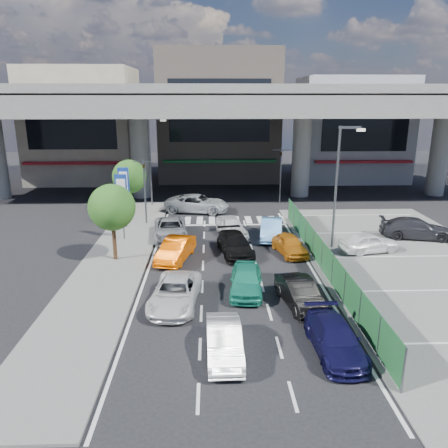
{
  "coord_description": "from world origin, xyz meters",
  "views": [
    {
      "loc": [
        -1.14,
        -21.43,
        9.73
      ],
      "look_at": [
        -0.3,
        4.34,
        2.2
      ],
      "focal_mm": 35.0,
      "sensor_mm": 36.0,
      "label": 1
    }
  ],
  "objects_px": {
    "signboard_far": "(124,189)",
    "parked_sedan_dgrey": "(416,228)",
    "tree_near": "(112,208)",
    "taxi_teal_mid": "(246,280)",
    "signboard_near": "(122,198)",
    "wagon_silver_front_left": "(170,229)",
    "sedan_white_mid_left": "(175,293)",
    "street_lamp_left": "(152,154)",
    "taxi_orange_left": "(176,249)",
    "tree_far": "(129,177)",
    "taxi_orange_right": "(289,244)",
    "sedan_white_front_mid": "(231,226)",
    "street_lamp_right": "(339,177)",
    "hatch_black_mid_right": "(300,294)",
    "traffic_light_left": "(144,175)",
    "minivan_navy_back": "(335,339)",
    "hatch_white_back_mid": "(224,341)",
    "parked_sedan_white": "(369,243)",
    "sedan_black_mid": "(235,244)",
    "crossing_wagon_silver": "(197,203)",
    "traffic_cone": "(311,243)",
    "kei_truck_front_right": "(271,229)",
    "traffic_light_right": "(281,162)"
  },
  "relations": [
    {
      "from": "street_lamp_right",
      "to": "signboard_near",
      "type": "height_order",
      "value": "street_lamp_right"
    },
    {
      "from": "taxi_teal_mid",
      "to": "kei_truck_front_right",
      "type": "distance_m",
      "value": 9.26
    },
    {
      "from": "tree_far",
      "to": "sedan_black_mid",
      "type": "xyz_separation_m",
      "value": [
        8.24,
        -9.54,
        -2.73
      ]
    },
    {
      "from": "signboard_near",
      "to": "crossing_wagon_silver",
      "type": "bearing_deg",
      "value": 57.49
    },
    {
      "from": "hatch_black_mid_right",
      "to": "taxi_orange_left",
      "type": "distance_m",
      "value": 9.08
    },
    {
      "from": "tree_near",
      "to": "traffic_cone",
      "type": "bearing_deg",
      "value": 8.94
    },
    {
      "from": "signboard_far",
      "to": "taxi_orange_right",
      "type": "distance_m",
      "value": 13.25
    },
    {
      "from": "kei_truck_front_right",
      "to": "traffic_cone",
      "type": "distance_m",
      "value": 3.27
    },
    {
      "from": "signboard_far",
      "to": "parked_sedan_dgrey",
      "type": "xyz_separation_m",
      "value": [
        21.05,
        -3.28,
        -2.29
      ]
    },
    {
      "from": "traffic_light_left",
      "to": "hatch_black_mid_right",
      "type": "distance_m",
      "value": 17.47
    },
    {
      "from": "street_lamp_left",
      "to": "hatch_black_mid_right",
      "type": "xyz_separation_m",
      "value": [
        9.46,
        -20.4,
        -4.11
      ]
    },
    {
      "from": "traffic_light_right",
      "to": "hatch_white_back_mid",
      "type": "bearing_deg",
      "value": -103.55
    },
    {
      "from": "traffic_light_left",
      "to": "signboard_far",
      "type": "bearing_deg",
      "value": -144.3
    },
    {
      "from": "street_lamp_right",
      "to": "street_lamp_left",
      "type": "bearing_deg",
      "value": 138.37
    },
    {
      "from": "traffic_light_left",
      "to": "signboard_far",
      "type": "relative_size",
      "value": 1.11
    },
    {
      "from": "sedan_white_mid_left",
      "to": "hatch_white_back_mid",
      "type": "bearing_deg",
      "value": -57.21
    },
    {
      "from": "signboard_near",
      "to": "wagon_silver_front_left",
      "type": "height_order",
      "value": "signboard_near"
    },
    {
      "from": "wagon_silver_front_left",
      "to": "parked_sedan_white",
      "type": "xyz_separation_m",
      "value": [
        13.07,
        -3.46,
        0.02
      ]
    },
    {
      "from": "taxi_teal_mid",
      "to": "sedan_black_mid",
      "type": "distance_m",
      "value": 5.71
    },
    {
      "from": "wagon_silver_front_left",
      "to": "sedan_white_front_mid",
      "type": "bearing_deg",
      "value": 2.26
    },
    {
      "from": "street_lamp_left",
      "to": "kei_truck_front_right",
      "type": "height_order",
      "value": "street_lamp_left"
    },
    {
      "from": "street_lamp_left",
      "to": "parked_sedan_dgrey",
      "type": "bearing_deg",
      "value": -27.48
    },
    {
      "from": "traffic_light_right",
      "to": "crossing_wagon_silver",
      "type": "xyz_separation_m",
      "value": [
        -7.77,
        -3.27,
        -3.17
      ]
    },
    {
      "from": "traffic_light_left",
      "to": "taxi_orange_left",
      "type": "xyz_separation_m",
      "value": [
        2.92,
        -7.97,
        -3.25
      ]
    },
    {
      "from": "tree_near",
      "to": "taxi_teal_mid",
      "type": "distance_m",
      "value": 9.42
    },
    {
      "from": "traffic_light_left",
      "to": "traffic_cone",
      "type": "relative_size",
      "value": 8.37
    },
    {
      "from": "parked_sedan_white",
      "to": "signboard_near",
      "type": "bearing_deg",
      "value": 67.36
    },
    {
      "from": "crossing_wagon_silver",
      "to": "parked_sedan_white",
      "type": "height_order",
      "value": "crossing_wagon_silver"
    },
    {
      "from": "hatch_black_mid_right",
      "to": "sedan_white_mid_left",
      "type": "bearing_deg",
      "value": 168.02
    },
    {
      "from": "taxi_orange_right",
      "to": "parked_sedan_dgrey",
      "type": "distance_m",
      "value": 9.93
    },
    {
      "from": "tree_far",
      "to": "parked_sedan_dgrey",
      "type": "distance_m",
      "value": 22.46
    },
    {
      "from": "street_lamp_left",
      "to": "taxi_orange_left",
      "type": "bearing_deg",
      "value": -77.69
    },
    {
      "from": "signboard_near",
      "to": "signboard_far",
      "type": "distance_m",
      "value": 3.03
    },
    {
      "from": "minivan_navy_back",
      "to": "taxi_orange_left",
      "type": "height_order",
      "value": "taxi_orange_left"
    },
    {
      "from": "tree_far",
      "to": "taxi_orange_right",
      "type": "xyz_separation_m",
      "value": [
        11.72,
        -9.58,
        -2.76
      ]
    },
    {
      "from": "tree_near",
      "to": "wagon_silver_front_left",
      "type": "xyz_separation_m",
      "value": [
        3.01,
        4.33,
        -2.7
      ]
    },
    {
      "from": "sedan_black_mid",
      "to": "parked_sedan_white",
      "type": "xyz_separation_m",
      "value": [
        8.64,
        -0.09,
        0.05
      ]
    },
    {
      "from": "crossing_wagon_silver",
      "to": "hatch_white_back_mid",
      "type": "bearing_deg",
      "value": -165.05
    },
    {
      "from": "traffic_light_left",
      "to": "sedan_white_front_mid",
      "type": "distance_m",
      "value": 7.95
    },
    {
      "from": "crossing_wagon_silver",
      "to": "traffic_cone",
      "type": "height_order",
      "value": "crossing_wagon_silver"
    },
    {
      "from": "tree_near",
      "to": "taxi_orange_left",
      "type": "distance_m",
      "value": 4.6
    },
    {
      "from": "parked_sedan_dgrey",
      "to": "traffic_cone",
      "type": "bearing_deg",
      "value": 114.42
    },
    {
      "from": "hatch_white_back_mid",
      "to": "wagon_silver_front_left",
      "type": "xyz_separation_m",
      "value": [
        -3.35,
        14.81,
        0.06
      ]
    },
    {
      "from": "tree_near",
      "to": "sedan_white_front_mid",
      "type": "height_order",
      "value": "tree_near"
    },
    {
      "from": "sedan_white_mid_left",
      "to": "wagon_silver_front_left",
      "type": "relative_size",
      "value": 0.94
    },
    {
      "from": "signboard_near",
      "to": "signboard_far",
      "type": "bearing_deg",
      "value": 97.59
    },
    {
      "from": "signboard_near",
      "to": "hatch_white_back_mid",
      "type": "xyz_separation_m",
      "value": [
        6.56,
        -14.47,
        -2.43
      ]
    },
    {
      "from": "sedan_white_front_mid",
      "to": "parked_sedan_dgrey",
      "type": "height_order",
      "value": "parked_sedan_dgrey"
    },
    {
      "from": "taxi_orange_right",
      "to": "street_lamp_right",
      "type": "bearing_deg",
      "value": 6.12
    },
    {
      "from": "sedan_white_mid_left",
      "to": "traffic_cone",
      "type": "xyz_separation_m",
      "value": [
        8.47,
        8.09,
        -0.28
      ]
    }
  ]
}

